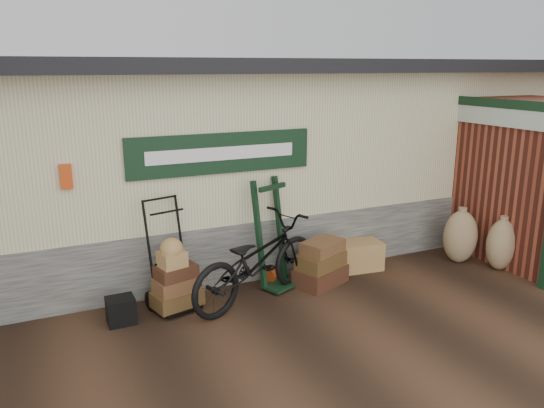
# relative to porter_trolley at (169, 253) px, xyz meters

# --- Properties ---
(ground) EXTENTS (80.00, 80.00, 0.00)m
(ground) POSITION_rel_porter_trolley_xyz_m (1.16, -0.65, -0.74)
(ground) COLOR black
(ground) RESTS_ON ground
(station_building) EXTENTS (14.40, 4.10, 3.20)m
(station_building) POSITION_rel_porter_trolley_xyz_m (1.16, 2.08, 0.87)
(station_building) COLOR #4C4C47
(station_building) RESTS_ON ground
(brick_outbuilding) EXTENTS (1.71, 4.51, 2.62)m
(brick_outbuilding) POSITION_rel_porter_trolley_xyz_m (5.86, 0.54, 0.56)
(brick_outbuilding) COLOR maroon
(brick_outbuilding) RESTS_ON ground
(porter_trolley) EXTENTS (0.86, 0.72, 1.49)m
(porter_trolley) POSITION_rel_porter_trolley_xyz_m (0.00, 0.00, 0.00)
(porter_trolley) COLOR black
(porter_trolley) RESTS_ON ground
(green_barrow) EXTENTS (0.71, 0.66, 1.57)m
(green_barrow) POSITION_rel_porter_trolley_xyz_m (1.50, 0.05, 0.04)
(green_barrow) COLOR black
(green_barrow) RESTS_ON ground
(suitcase_stack) EXTENTS (0.89, 0.73, 0.67)m
(suitcase_stack) POSITION_rel_porter_trolley_xyz_m (2.16, -0.19, -0.41)
(suitcase_stack) COLOR #372311
(suitcase_stack) RESTS_ON ground
(wicker_hamper) EXTENTS (0.73, 0.51, 0.45)m
(wicker_hamper) POSITION_rel_porter_trolley_xyz_m (3.01, 0.09, -0.52)
(wicker_hamper) COLOR olive
(wicker_hamper) RESTS_ON ground
(black_trunk) EXTENTS (0.34, 0.30, 0.34)m
(black_trunk) POSITION_rel_porter_trolley_xyz_m (-0.69, -0.22, -0.57)
(black_trunk) COLOR black
(black_trunk) RESTS_ON ground
(bicycle) EXTENTS (1.51, 2.34, 1.29)m
(bicycle) POSITION_rel_porter_trolley_xyz_m (1.10, -0.32, -0.10)
(bicycle) COLOR black
(bicycle) RESTS_ON ground
(burlap_sack_left) EXTENTS (0.68, 0.64, 0.87)m
(burlap_sack_left) POSITION_rel_porter_trolley_xyz_m (4.66, -0.34, -0.31)
(burlap_sack_left) COLOR #7F6244
(burlap_sack_left) RESTS_ON ground
(burlap_sack_right) EXTENTS (0.58, 0.51, 0.82)m
(burlap_sack_right) POSITION_rel_porter_trolley_xyz_m (5.01, -0.85, -0.33)
(burlap_sack_right) COLOR #7F6244
(burlap_sack_right) RESTS_ON ground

